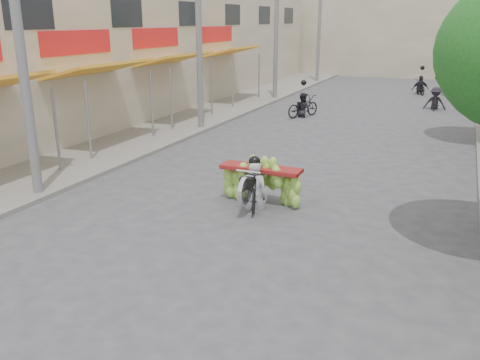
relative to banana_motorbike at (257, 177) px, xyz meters
name	(u,v)px	position (x,y,z in m)	size (l,w,h in m)	color
ground	(154,294)	(-0.02, -4.60, -0.73)	(120.00, 120.00, 0.00)	#4F4E53
sidewalk_left	(201,114)	(-7.02, 10.40, -0.67)	(4.00, 60.00, 0.12)	gray
shophouse_row_left	(97,49)	(-12.00, 9.38, 2.27)	(9.77, 40.00, 6.00)	#C0B398
far_building	(411,30)	(-0.02, 33.40, 2.77)	(20.00, 6.00, 7.00)	#C0B398
utility_pole_near	(19,34)	(-5.42, -1.60, 3.30)	(0.60, 0.24, 8.00)	slate
utility_pole_mid	(199,28)	(-5.42, 7.40, 3.30)	(0.60, 0.24, 8.00)	slate
utility_pole_far	(276,26)	(-5.42, 16.40, 3.30)	(0.60, 0.24, 8.00)	slate
utility_pole_back	(319,24)	(-5.42, 25.40, 3.30)	(0.60, 0.24, 8.00)	slate
banana_motorbike	(257,177)	(0.00, 0.00, 0.00)	(2.20, 1.88, 2.20)	black
bg_motorbike_a	(303,101)	(-2.42, 11.87, 0.00)	(1.40, 1.89, 1.95)	black
bg_motorbike_b	(436,93)	(3.11, 16.48, 0.12)	(1.09, 1.72, 1.95)	black
bg_motorbike_c	(421,81)	(1.96, 21.89, 0.08)	(1.09, 1.68, 1.95)	black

